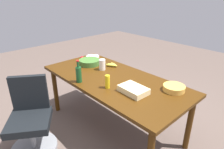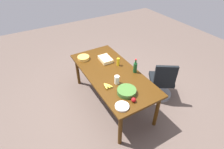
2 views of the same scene
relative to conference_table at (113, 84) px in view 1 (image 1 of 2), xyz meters
The scene contains 12 objects.
ground_plane 0.70m from the conference_table, ahead, with size 10.00×10.00×0.00m, color brown.
conference_table is the anchor object (origin of this frame).
office_chair 1.14m from the conference_table, 69.24° to the left, with size 0.66×0.66×0.92m.
mustard_bottle 0.33m from the conference_table, 123.37° to the left, with size 0.06×0.06×0.16m, color yellow.
salad_bowl 0.64m from the conference_table, ahead, with size 0.32×0.32×0.08m, color #406D2C.
banana_bunch 0.44m from the conference_table, 41.33° to the right, with size 0.18×0.14×0.04m.
wine_bottle 0.49m from the conference_table, 61.97° to the left, with size 0.08×0.08×0.29m.
sheet_cake 0.47m from the conference_table, 167.65° to the left, with size 0.32×0.22×0.07m, color beige.
paper_plate_stack 0.91m from the conference_table, 20.26° to the right, with size 0.22×0.22×0.03m, color white.
chip_bowl 0.79m from the conference_table, 158.66° to the right, with size 0.25×0.25×0.06m, color gold.
apple_red 0.86m from the conference_table, ahead, with size 0.08×0.08×0.08m, color #AB1216.
mayo_jar 0.37m from the conference_table, 14.81° to the right, with size 0.09×0.09×0.16m, color white.
Camera 1 is at (-1.73, 1.62, 1.88)m, focal length 31.56 mm.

